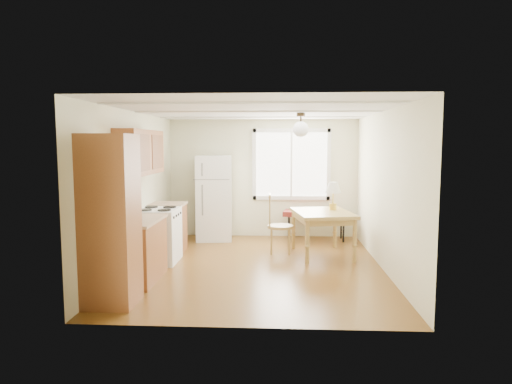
# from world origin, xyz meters

# --- Properties ---
(room_shell) EXTENTS (4.60, 5.60, 2.62)m
(room_shell) POSITION_xyz_m (0.00, 0.00, 1.25)
(room_shell) COLOR #4D2D10
(room_shell) RESTS_ON ground
(kitchen_run) EXTENTS (0.65, 3.40, 2.20)m
(kitchen_run) POSITION_xyz_m (-1.72, -0.63, 0.84)
(kitchen_run) COLOR brown
(kitchen_run) RESTS_ON ground
(window_unit) EXTENTS (1.64, 0.05, 1.51)m
(window_unit) POSITION_xyz_m (0.60, 2.47, 1.55)
(window_unit) COLOR white
(window_unit) RESTS_ON room_shell
(pendant_light) EXTENTS (0.26, 0.26, 0.40)m
(pendant_light) POSITION_xyz_m (0.70, 0.40, 2.24)
(pendant_light) COLOR black
(pendant_light) RESTS_ON room_shell
(refrigerator) EXTENTS (0.78, 0.78, 1.74)m
(refrigerator) POSITION_xyz_m (-1.00, 2.07, 0.87)
(refrigerator) COLOR white
(refrigerator) RESTS_ON ground
(bench) EXTENTS (1.37, 0.68, 0.60)m
(bench) POSITION_xyz_m (1.10, 2.10, 0.54)
(bench) COLOR #5E1816
(bench) RESTS_ON ground
(dining_table) EXTENTS (1.15, 1.41, 0.79)m
(dining_table) POSITION_xyz_m (1.12, 0.81, 0.69)
(dining_table) COLOR olive
(dining_table) RESTS_ON ground
(chair) EXTENTS (0.47, 0.47, 1.08)m
(chair) POSITION_xyz_m (0.27, 0.96, 0.62)
(chair) COLOR olive
(chair) RESTS_ON ground
(table_lamp) EXTENTS (0.29, 0.29, 0.50)m
(table_lamp) POSITION_xyz_m (1.32, 1.04, 1.16)
(table_lamp) COLOR gold
(table_lamp) RESTS_ON dining_table
(coffee_maker) EXTENTS (0.25, 0.29, 0.38)m
(coffee_maker) POSITION_xyz_m (-1.72, -0.89, 1.04)
(coffee_maker) COLOR black
(coffee_maker) RESTS_ON kitchen_run
(kettle) EXTENTS (0.13, 0.13, 0.26)m
(kettle) POSITION_xyz_m (-1.73, -0.81, 1.01)
(kettle) COLOR red
(kettle) RESTS_ON kitchen_run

